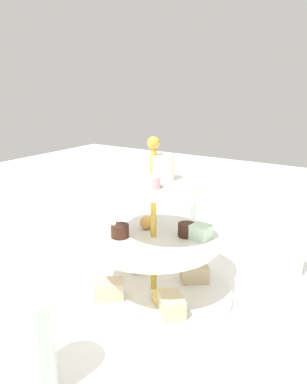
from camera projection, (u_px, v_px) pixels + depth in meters
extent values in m
plane|color=white|center=(153.00, 293.00, 0.66)|extent=(2.40, 2.40, 0.00)
cylinder|color=white|center=(153.00, 291.00, 0.65)|extent=(0.27, 0.27, 0.01)
cylinder|color=white|center=(153.00, 239.00, 0.63)|extent=(0.22, 0.22, 0.01)
cylinder|color=white|center=(153.00, 183.00, 0.60)|extent=(0.17, 0.17, 0.01)
cylinder|color=gold|center=(153.00, 223.00, 0.62)|extent=(0.01, 0.01, 0.26)
sphere|color=gold|center=(153.00, 143.00, 0.58)|extent=(0.02, 0.02, 0.02)
cube|color=#CCB78E|center=(139.00, 261.00, 0.72)|extent=(0.06, 0.06, 0.03)
cube|color=#CCB78E|center=(109.00, 289.00, 0.62)|extent=(0.06, 0.06, 0.03)
cube|color=#CCB78E|center=(171.00, 305.00, 0.58)|extent=(0.06, 0.06, 0.03)
cube|color=#CCB78E|center=(194.00, 273.00, 0.67)|extent=(0.06, 0.06, 0.03)
cylinder|color=#E5C660|center=(163.00, 297.00, 0.61)|extent=(0.04, 0.04, 0.01)
cylinder|color=#381E14|center=(120.00, 231.00, 0.62)|extent=(0.03, 0.03, 0.02)
cylinder|color=#381E14|center=(187.00, 230.00, 0.62)|extent=(0.03, 0.03, 0.02)
cube|color=silver|center=(201.00, 232.00, 0.61)|extent=(0.03, 0.03, 0.02)
cube|color=silver|center=(108.00, 228.00, 0.63)|extent=(0.04, 0.04, 0.02)
sphere|color=gold|center=(147.00, 223.00, 0.65)|extent=(0.02, 0.02, 0.02)
cylinder|color=#F2B7C1|center=(149.00, 182.00, 0.55)|extent=(0.03, 0.03, 0.02)
cylinder|color=#F2B7C1|center=(157.00, 168.00, 0.64)|extent=(0.03, 0.03, 0.02)
cylinder|color=white|center=(163.00, 168.00, 0.59)|extent=(0.04, 0.04, 0.04)
cube|color=silver|center=(124.00, 179.00, 0.60)|extent=(0.09, 0.03, 0.00)
cube|color=silver|center=(166.00, 186.00, 0.56)|extent=(0.09, 0.04, 0.00)
cylinder|color=silver|center=(25.00, 349.00, 0.43)|extent=(0.07, 0.07, 0.12)
cylinder|color=silver|center=(286.00, 254.00, 0.71)|extent=(0.06, 0.06, 0.08)
cube|color=silver|center=(16.00, 259.00, 0.78)|extent=(0.02, 0.17, 0.00)
cylinder|color=silver|center=(183.00, 221.00, 0.86)|extent=(0.06, 0.06, 0.10)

